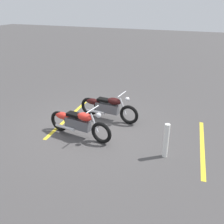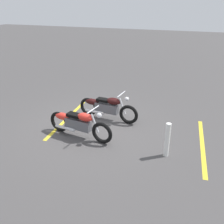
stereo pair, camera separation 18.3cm
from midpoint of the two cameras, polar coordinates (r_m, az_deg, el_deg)
ground_plane at (r=8.33m, az=-5.65°, el=-3.32°), size 60.00×60.00×0.00m
motorcycle_bright_foreground at (r=7.58m, az=-8.54°, el=-2.50°), size 2.22×0.62×1.04m
motorcycle_dark_foreground at (r=8.62m, az=-1.93°, el=1.18°), size 2.23×0.62×1.04m
bollard_post at (r=6.72m, az=11.80°, el=-6.31°), size 0.14×0.14×0.97m
parking_stripe_near at (r=9.00m, az=-10.80°, el=-1.44°), size 0.36×3.20×0.01m
parking_stripe_mid at (r=7.71m, az=19.39°, el=-7.15°), size 0.36×3.20×0.01m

